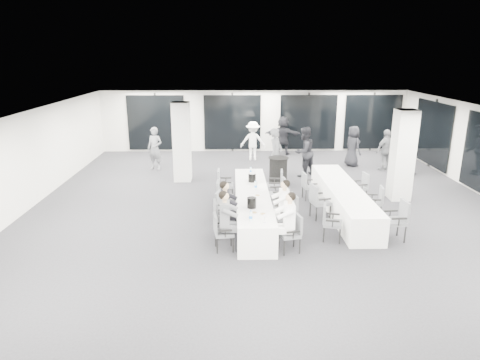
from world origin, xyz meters
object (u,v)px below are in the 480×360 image
(chair_side_right_near, at_px, (398,218))
(standing_guest_h, at_px, (408,146))
(standing_guest_f, at_px, (283,133))
(standing_guest_b, at_px, (304,149))
(standing_guest_a, at_px, (276,150))
(cocktail_table, at_px, (278,171))
(ice_bucket_near, at_px, (252,203))
(chair_main_right_near, at_px, (293,231))
(chair_main_left_far, at_px, (223,183))
(standing_guest_d, at_px, (386,147))
(chair_main_left_fourth, at_px, (223,195))
(chair_side_right_far, at_px, (361,185))
(chair_main_left_second, at_px, (221,216))
(chair_main_right_mid, at_px, (283,204))
(standing_guest_c, at_px, (253,138))
(banquet_table_side, at_px, (343,199))
(chair_side_left_mid, at_px, (318,199))
(chair_side_left_near, at_px, (329,220))
(chair_main_right_second, at_px, (288,212))
(standing_guest_e, at_px, (353,144))
(chair_side_left_far, at_px, (308,184))
(chair_main_right_fourth, at_px, (280,192))
(chair_main_left_near, at_px, (221,230))
(chair_side_right_mid, at_px, (376,200))
(standing_guest_g, at_px, (155,146))
(banquet_table_main, at_px, (252,206))
(chair_main_right_far, at_px, (277,183))
(chair_main_left_mid, at_px, (222,205))

(chair_side_right_near, distance_m, standing_guest_h, 6.56)
(chair_side_right_near, bearing_deg, standing_guest_f, 8.23)
(standing_guest_b, bearing_deg, standing_guest_a, -31.51)
(cocktail_table, bearing_deg, ice_bucket_near, -104.58)
(standing_guest_a, bearing_deg, chair_main_right_near, -153.23)
(chair_main_left_far, relative_size, standing_guest_d, 0.52)
(chair_main_right_near, distance_m, standing_guest_f, 9.91)
(chair_main_left_fourth, height_order, chair_side_right_far, chair_main_left_fourth)
(standing_guest_a, bearing_deg, chair_main_left_second, -170.68)
(chair_main_right_mid, distance_m, standing_guest_a, 4.34)
(standing_guest_a, xyz_separation_m, standing_guest_c, (-0.70, 2.74, -0.10))
(banquet_table_side, xyz_separation_m, chair_side_left_mid, (-0.83, -0.53, 0.18))
(chair_main_left_second, relative_size, chair_main_left_fourth, 1.01)
(chair_side_left_mid, bearing_deg, chair_side_left_near, -13.35)
(banquet_table_side, xyz_separation_m, standing_guest_f, (-0.89, 7.30, 0.61))
(chair_main_right_second, height_order, standing_guest_e, standing_guest_e)
(chair_side_left_near, relative_size, chair_side_left_far, 1.06)
(chair_main_right_near, relative_size, standing_guest_e, 0.48)
(banquet_table_side, bearing_deg, ice_bucket_near, -148.05)
(chair_main_right_fourth, relative_size, standing_guest_h, 0.44)
(chair_side_right_far, bearing_deg, chair_main_left_near, 121.08)
(chair_side_right_near, height_order, chair_side_right_mid, chair_side_right_near)
(standing_guest_f, distance_m, standing_guest_g, 5.84)
(standing_guest_b, bearing_deg, banquet_table_main, 22.84)
(chair_main_right_second, relative_size, chair_main_right_mid, 1.21)
(banquet_table_main, relative_size, chair_side_right_far, 5.82)
(chair_main_left_near, height_order, chair_main_right_mid, chair_main_left_near)
(banquet_table_main, xyz_separation_m, standing_guest_h, (6.07, 4.53, 0.69))
(chair_main_right_far, xyz_separation_m, chair_side_right_far, (2.62, -0.03, -0.06))
(cocktail_table, height_order, chair_main_right_mid, cocktail_table)
(chair_side_left_mid, distance_m, standing_guest_f, 7.84)
(chair_side_left_near, bearing_deg, chair_main_right_mid, -127.49)
(chair_main_left_second, height_order, chair_side_right_mid, chair_main_left_second)
(cocktail_table, bearing_deg, chair_main_left_far, -141.55)
(chair_main_left_second, bearing_deg, chair_side_right_mid, 96.67)
(banquet_table_side, distance_m, chair_side_right_near, 2.15)
(chair_side_right_mid, bearing_deg, chair_main_left_mid, 102.42)
(chair_main_right_mid, bearing_deg, chair_side_left_near, -129.63)
(standing_guest_c, bearing_deg, chair_main_left_second, 87.70)
(standing_guest_d, relative_size, standing_guest_g, 0.97)
(chair_main_right_second, relative_size, chair_side_right_mid, 1.20)
(chair_main_right_near, xyz_separation_m, chair_side_right_far, (2.63, 3.56, -0.01))
(chair_main_left_mid, distance_m, standing_guest_d, 8.15)
(chair_main_right_mid, height_order, standing_guest_b, standing_guest_b)
(standing_guest_b, xyz_separation_m, standing_guest_f, (-0.37, 3.53, -0.05))
(chair_side_right_near, xyz_separation_m, ice_bucket_near, (-3.55, 0.28, 0.31))
(cocktail_table, xyz_separation_m, chair_main_right_second, (-0.20, -4.22, 0.10))
(chair_side_right_near, bearing_deg, chair_main_right_mid, 62.06)
(chair_main_right_second, relative_size, chair_side_right_near, 1.04)
(chair_main_right_mid, height_order, chair_side_left_mid, chair_side_left_mid)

